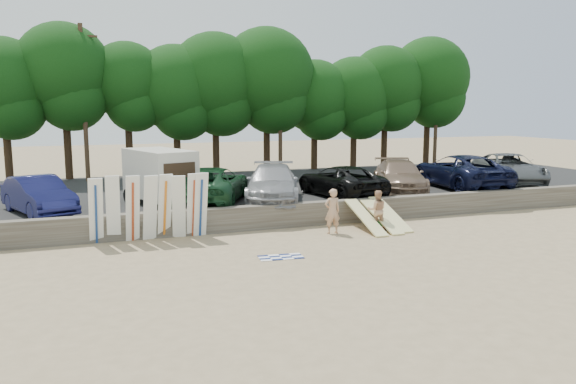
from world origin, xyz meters
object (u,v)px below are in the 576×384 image
car_0 (38,195)px  car_2 (272,183)px  car_4 (400,176)px  car_1 (211,185)px  car_6 (509,169)px  beachgoer_b (377,210)px  beachgoer_a (332,211)px  car_5 (460,171)px  cooler (378,222)px  box_trailer (160,174)px  car_3 (341,181)px

car_0 → car_2: bearing=-24.6°
car_2 → car_4: (7.13, 0.66, -0.04)m
car_1 → car_6: bearing=-154.0°
car_1 → beachgoer_b: car_1 is taller
beachgoer_a → car_0: bearing=-20.9°
car_4 → car_6: 7.34m
car_0 → car_5: car_5 is taller
beachgoer_b → cooler: (0.46, 0.69, -0.66)m
box_trailer → cooler: bearing=-46.0°
car_6 → car_5: bearing=-152.8°
car_1 → car_3: (6.33, -0.32, -0.07)m
car_0 → cooler: (13.46, -3.94, -1.31)m
cooler → car_3: bearing=110.2°
car_0 → car_4: (17.05, 0.28, 0.02)m
car_2 → car_4: bearing=25.2°
car_0 → beachgoer_a: (10.99, -4.63, -0.56)m
box_trailer → car_1: (2.25, -0.37, -0.56)m
car_1 → beachgoer_a: 6.21m
car_6 → beachgoer_b: (-11.38, -5.26, -0.72)m
car_4 → beachgoer_a: (-6.06, -4.91, -0.58)m
car_2 → car_4: car_2 is taller
car_1 → car_5: (13.62, 0.06, 0.08)m
box_trailer → car_3: (8.58, -0.69, -0.63)m
car_3 → beachgoer_b: car_3 is taller
car_2 → car_6: (14.47, 1.01, 0.02)m
car_4 → car_6: (7.33, 0.35, 0.06)m
car_2 → cooler: 5.21m
car_6 → beachgoer_b: bearing=-133.1°
car_3 → box_trailer: bearing=-11.9°
beachgoer_b → cooler: 1.06m
car_4 → car_0: bearing=-157.6°
car_3 → car_5: 7.30m
car_1 → car_2: (2.72, -0.63, 0.02)m
car_6 → beachgoer_b: 12.55m
car_3 → car_6: bearing=176.4°
car_4 → beachgoer_b: car_4 is taller
car_4 → beachgoer_b: size_ratio=3.31×
car_3 → car_4: car_4 is taller
car_6 → beachgoer_a: car_6 is taller
beachgoer_b → cooler: beachgoer_b is taller
car_2 → car_6: 14.50m
car_2 → car_3: size_ratio=1.07×
car_6 → cooler: car_6 is taller
car_0 → car_4: bearing=-21.4°
beachgoer_a → cooler: (2.47, 0.69, -0.75)m
car_2 → cooler: (3.55, -3.56, -1.37)m
car_5 → car_0: bearing=6.6°
car_3 → car_4: 3.54m
car_4 → car_5: (3.77, 0.03, 0.10)m
box_trailer → car_6: 19.44m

